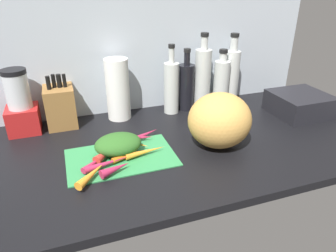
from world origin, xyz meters
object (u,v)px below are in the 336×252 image
object	(u,v)px
carrot_10	(143,136)
knife_block	(60,106)
carrot_8	(116,144)
paper_towel_roll	(118,89)
dish_rack	(299,104)
cutting_board	(121,157)
bottle_2	(203,78)
blender_appliance	(21,106)
bottle_4	(231,75)
carrot_7	(137,138)
bottle_3	(221,82)
carrot_9	(106,153)
winter_squash	(220,120)
bottle_0	(171,87)
carrot_1	(127,156)
carrot_3	(128,142)
carrot_0	(146,152)
carrot_6	(92,174)
carrot_2	(116,169)
bottle_1	(186,86)
carrot_4	(107,163)
carrot_5	(94,163)

from	to	relation	value
carrot_10	knife_block	distance (cm)	39.43
carrot_8	paper_towel_roll	bearing A→B (deg)	75.94
carrot_8	dish_rack	world-z (taller)	dish_rack
cutting_board	paper_towel_roll	world-z (taller)	paper_towel_roll
carrot_8	bottle_2	size ratio (longest dim) A/B	0.30
blender_appliance	bottle_4	distance (cm)	96.94
carrot_7	carrot_8	world-z (taller)	carrot_7
bottle_3	paper_towel_roll	bearing A→B (deg)	177.70
carrot_8	carrot_9	distance (cm)	7.79
carrot_8	bottle_2	xyz separation A→B (cm)	(47.12, 25.70, 13.11)
winter_squash	bottle_0	size ratio (longest dim) A/B	0.75
carrot_1	bottle_2	world-z (taller)	bottle_2
carrot_1	carrot_10	distance (cm)	15.18
carrot_3	blender_appliance	bearing A→B (deg)	143.24
carrot_0	knife_block	world-z (taller)	knife_block
carrot_10	bottle_4	distance (cm)	60.10
carrot_6	bottle_3	bearing A→B (deg)	32.18
bottle_2	knife_block	bearing A→B (deg)	177.83
carrot_9	carrot_2	bearing A→B (deg)	-83.28
knife_block	bottle_2	xyz separation A→B (cm)	(65.12, -2.47, 6.26)
carrot_1	carrot_3	size ratio (longest dim) A/B	0.68
winter_squash	knife_block	size ratio (longest dim) A/B	1.06
knife_block	blender_appliance	bearing A→B (deg)	-173.56
carrot_10	bottle_1	xyz separation A→B (cm)	(28.39, 24.69, 9.33)
carrot_3	knife_block	size ratio (longest dim) A/B	0.74
carrot_0	knife_block	bearing A→B (deg)	125.61
carrot_1	bottle_4	distance (cm)	73.71
carrot_3	bottle_3	distance (cm)	59.65
carrot_8	paper_towel_roll	size ratio (longest dim) A/B	0.39
carrot_8	winter_squash	world-z (taller)	winter_squash
winter_squash	blender_appliance	xyz separation A→B (cm)	(-70.35, 36.86, 1.00)
winter_squash	bottle_1	bearing A→B (deg)	86.95
cutting_board	carrot_10	xyz separation A→B (cm)	(10.68, 9.83, 1.83)
bottle_0	bottle_4	distance (cm)	32.77
paper_towel_roll	carrot_10	bearing A→B (deg)	-80.44
carrot_0	carrot_8	xyz separation A→B (cm)	(-8.91, 9.41, -0.04)
carrot_2	winter_squash	world-z (taller)	winter_squash
paper_towel_roll	carrot_8	bearing A→B (deg)	-104.06
cutting_board	carrot_3	world-z (taller)	carrot_3
bottle_4	carrot_0	bearing A→B (deg)	-145.74
carrot_2	carrot_9	distance (cm)	11.01
knife_block	paper_towel_roll	distance (cm)	25.28
carrot_7	knife_block	world-z (taller)	knife_block
carrot_8	winter_squash	size ratio (longest dim) A/B	0.44
dish_rack	carrot_4	bearing A→B (deg)	-170.06
carrot_3	carrot_8	world-z (taller)	carrot_3
carrot_6	dish_rack	xyz separation A→B (cm)	(97.99, 21.29, 2.68)
carrot_9	carrot_6	bearing A→B (deg)	-119.14
bottle_4	carrot_5	bearing A→B (deg)	-152.19
carrot_0	dish_rack	xyz separation A→B (cm)	(78.05, 13.10, 2.95)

